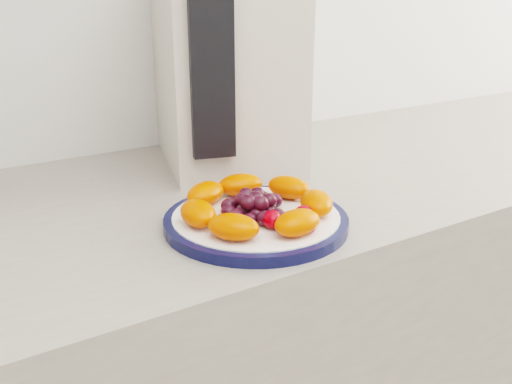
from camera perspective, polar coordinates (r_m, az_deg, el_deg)
plate_rim at (r=0.78m, az=-0.00°, el=-2.95°), size 0.25×0.25×0.01m
plate_face at (r=0.78m, az=-0.00°, el=-2.88°), size 0.23×0.23×0.02m
appliance_body at (r=1.04m, az=-3.22°, el=13.54°), size 0.30×0.36×0.39m
appliance_panel at (r=0.87m, az=-4.45°, el=12.63°), size 0.07×0.04×0.29m
fruit_plate at (r=0.76m, az=0.09°, el=-1.30°), size 0.22×0.22×0.03m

